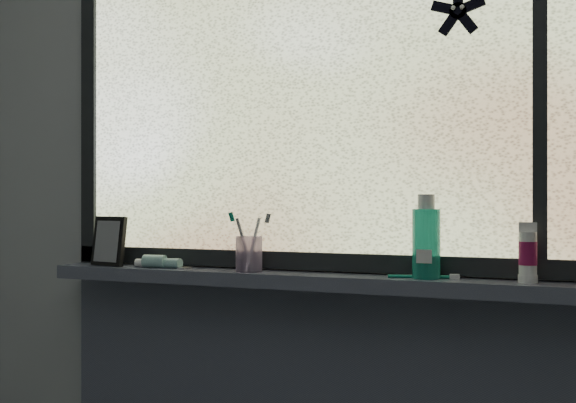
% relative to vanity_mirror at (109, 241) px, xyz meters
% --- Properties ---
extents(wall_back, '(3.00, 0.01, 2.50)m').
position_rel_vanity_mirror_xyz_m(wall_back, '(0.65, 0.09, 0.15)').
color(wall_back, '#9EA3A8').
rests_on(wall_back, ground).
extents(windowsill, '(1.62, 0.14, 0.04)m').
position_rel_vanity_mirror_xyz_m(windowsill, '(0.65, 0.02, -0.10)').
color(windowsill, '#474C5F').
rests_on(windowsill, wall_back).
extents(window_pane, '(1.50, 0.01, 1.00)m').
position_rel_vanity_mirror_xyz_m(window_pane, '(0.65, 0.07, 0.43)').
color(window_pane, silver).
rests_on(window_pane, wall_back).
extents(frame_bottom, '(1.60, 0.03, 0.05)m').
position_rel_vanity_mirror_xyz_m(frame_bottom, '(0.65, 0.07, -0.05)').
color(frame_bottom, black).
rests_on(frame_bottom, windowsill).
extents(frame_left, '(0.05, 0.03, 1.10)m').
position_rel_vanity_mirror_xyz_m(frame_left, '(-0.12, 0.07, 0.43)').
color(frame_left, black).
rests_on(frame_left, wall_back).
extents(frame_mullion, '(0.03, 0.03, 1.00)m').
position_rel_vanity_mirror_xyz_m(frame_mullion, '(1.25, 0.07, 0.43)').
color(frame_mullion, black).
rests_on(frame_mullion, wall_back).
extents(starfish_sticker, '(0.15, 0.02, 0.15)m').
position_rel_vanity_mirror_xyz_m(starfish_sticker, '(1.05, 0.06, 0.62)').
color(starfish_sticker, black).
rests_on(starfish_sticker, window_pane).
extents(vanity_mirror, '(0.13, 0.08, 0.15)m').
position_rel_vanity_mirror_xyz_m(vanity_mirror, '(0.00, 0.00, 0.00)').
color(vanity_mirror, black).
rests_on(vanity_mirror, windowsill).
extents(toothpaste_tube, '(0.22, 0.05, 0.04)m').
position_rel_vanity_mirror_xyz_m(toothpaste_tube, '(0.19, -0.00, -0.06)').
color(toothpaste_tube, silver).
rests_on(toothpaste_tube, windowsill).
extents(toothbrush_cup, '(0.10, 0.10, 0.10)m').
position_rel_vanity_mirror_xyz_m(toothbrush_cup, '(0.48, 0.01, -0.03)').
color(toothbrush_cup, '#B095C5').
rests_on(toothbrush_cup, windowsill).
extents(toothbrush_lying, '(0.20, 0.06, 0.01)m').
position_rel_vanity_mirror_xyz_m(toothbrush_lying, '(0.96, 0.01, -0.07)').
color(toothbrush_lying, '#0D7D64').
rests_on(toothbrush_lying, windowsill).
extents(mouthwash_bottle, '(0.08, 0.08, 0.18)m').
position_rel_vanity_mirror_xyz_m(mouthwash_bottle, '(0.98, 0.02, 0.03)').
color(mouthwash_bottle, teal).
rests_on(mouthwash_bottle, windowsill).
extents(cream_tube, '(0.05, 0.05, 0.11)m').
position_rel_vanity_mirror_xyz_m(cream_tube, '(1.22, 0.01, 0.00)').
color(cream_tube, silver).
rests_on(cream_tube, windowsill).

